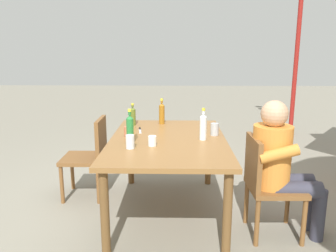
{
  "coord_description": "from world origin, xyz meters",
  "views": [
    {
      "loc": [
        3.07,
        0.07,
        1.58
      ],
      "look_at": [
        0.0,
        0.0,
        0.88
      ],
      "focal_mm": 36.01,
      "sensor_mm": 36.0,
      "label": 1
    }
  ],
  "objects_px": {
    "table_knife": "(140,130)",
    "dining_table": "(168,147)",
    "lamp_post": "(300,13)",
    "bottle_clear": "(203,126)",
    "cup_glass": "(130,142)",
    "cup_steel": "(215,129)",
    "cup_white": "(152,141)",
    "bottle_olive": "(133,116)",
    "person_in_white_shirt": "(280,162)",
    "bottle_amber": "(162,113)",
    "chair_far_right": "(266,181)",
    "cup_terracotta": "(128,131)",
    "chair_near_left": "(91,153)",
    "bottle_green": "(130,129)"
  },
  "relations": [
    {
      "from": "bottle_amber",
      "to": "chair_far_right",
      "type": "bearing_deg",
      "value": 42.27
    },
    {
      "from": "lamp_post",
      "to": "bottle_clear",
      "type": "bearing_deg",
      "value": -30.93
    },
    {
      "from": "bottle_green",
      "to": "table_knife",
      "type": "distance_m",
      "value": 0.51
    },
    {
      "from": "lamp_post",
      "to": "cup_white",
      "type": "bearing_deg",
      "value": -34.81
    },
    {
      "from": "cup_glass",
      "to": "cup_white",
      "type": "relative_size",
      "value": 1.33
    },
    {
      "from": "chair_near_left",
      "to": "table_knife",
      "type": "relative_size",
      "value": 3.61
    },
    {
      "from": "dining_table",
      "to": "bottle_green",
      "type": "distance_m",
      "value": 0.43
    },
    {
      "from": "dining_table",
      "to": "lamp_post",
      "type": "distance_m",
      "value": 4.17
    },
    {
      "from": "bottle_olive",
      "to": "cup_white",
      "type": "bearing_deg",
      "value": 18.33
    },
    {
      "from": "dining_table",
      "to": "bottle_clear",
      "type": "height_order",
      "value": "bottle_clear"
    },
    {
      "from": "table_knife",
      "to": "dining_table",
      "type": "bearing_deg",
      "value": 43.27
    },
    {
      "from": "cup_steel",
      "to": "bottle_clear",
      "type": "bearing_deg",
      "value": -36.34
    },
    {
      "from": "bottle_olive",
      "to": "cup_terracotta",
      "type": "height_order",
      "value": "bottle_olive"
    },
    {
      "from": "person_in_white_shirt",
      "to": "cup_white",
      "type": "height_order",
      "value": "person_in_white_shirt"
    },
    {
      "from": "chair_near_left",
      "to": "cup_glass",
      "type": "height_order",
      "value": "cup_glass"
    },
    {
      "from": "chair_near_left",
      "to": "person_in_white_shirt",
      "type": "xyz_separation_m",
      "value": [
        0.75,
        1.79,
        0.17
      ]
    },
    {
      "from": "cup_steel",
      "to": "table_knife",
      "type": "height_order",
      "value": "cup_steel"
    },
    {
      "from": "dining_table",
      "to": "bottle_green",
      "type": "relative_size",
      "value": 5.33
    },
    {
      "from": "cup_glass",
      "to": "cup_steel",
      "type": "height_order",
      "value": "same"
    },
    {
      "from": "chair_far_right",
      "to": "person_in_white_shirt",
      "type": "xyz_separation_m",
      "value": [
        -0.0,
        0.11,
        0.17
      ]
    },
    {
      "from": "bottle_clear",
      "to": "cup_glass",
      "type": "xyz_separation_m",
      "value": [
        0.3,
        -0.64,
        -0.07
      ]
    },
    {
      "from": "chair_far_right",
      "to": "person_in_white_shirt",
      "type": "bearing_deg",
      "value": 90.99
    },
    {
      "from": "bottle_olive",
      "to": "cup_glass",
      "type": "bearing_deg",
      "value": 5.64
    },
    {
      "from": "bottle_olive",
      "to": "bottle_green",
      "type": "height_order",
      "value": "bottle_green"
    },
    {
      "from": "bottle_clear",
      "to": "cup_steel",
      "type": "height_order",
      "value": "bottle_clear"
    },
    {
      "from": "cup_glass",
      "to": "lamp_post",
      "type": "distance_m",
      "value": 4.55
    },
    {
      "from": "bottle_olive",
      "to": "table_knife",
      "type": "xyz_separation_m",
      "value": [
        0.24,
        0.1,
        -0.1
      ]
    },
    {
      "from": "dining_table",
      "to": "lamp_post",
      "type": "bearing_deg",
      "value": 144.64
    },
    {
      "from": "bottle_olive",
      "to": "lamp_post",
      "type": "relative_size",
      "value": 0.08
    },
    {
      "from": "bottle_clear",
      "to": "lamp_post",
      "type": "distance_m",
      "value": 3.96
    },
    {
      "from": "cup_white",
      "to": "lamp_post",
      "type": "xyz_separation_m",
      "value": [
        -3.42,
        2.38,
        1.4
      ]
    },
    {
      "from": "person_in_white_shirt",
      "to": "bottle_olive",
      "type": "height_order",
      "value": "person_in_white_shirt"
    },
    {
      "from": "chair_near_left",
      "to": "lamp_post",
      "type": "relative_size",
      "value": 0.28
    },
    {
      "from": "dining_table",
      "to": "cup_terracotta",
      "type": "height_order",
      "value": "cup_terracotta"
    },
    {
      "from": "cup_white",
      "to": "cup_steel",
      "type": "height_order",
      "value": "cup_steel"
    },
    {
      "from": "bottle_clear",
      "to": "cup_white",
      "type": "xyz_separation_m",
      "value": [
        0.21,
        -0.46,
        -0.08
      ]
    },
    {
      "from": "chair_near_left",
      "to": "bottle_clear",
      "type": "relative_size",
      "value": 2.92
    },
    {
      "from": "dining_table",
      "to": "bottle_amber",
      "type": "height_order",
      "value": "bottle_amber"
    },
    {
      "from": "bottle_amber",
      "to": "table_knife",
      "type": "distance_m",
      "value": 0.41
    },
    {
      "from": "bottle_amber",
      "to": "cup_white",
      "type": "bearing_deg",
      "value": -3.0
    },
    {
      "from": "cup_glass",
      "to": "lamp_post",
      "type": "relative_size",
      "value": 0.04
    },
    {
      "from": "bottle_amber",
      "to": "bottle_clear",
      "type": "bearing_deg",
      "value": 30.9
    },
    {
      "from": "person_in_white_shirt",
      "to": "cup_glass",
      "type": "bearing_deg",
      "value": -91.55
    },
    {
      "from": "bottle_olive",
      "to": "bottle_clear",
      "type": "bearing_deg",
      "value": 50.38
    },
    {
      "from": "chair_near_left",
      "to": "bottle_olive",
      "type": "height_order",
      "value": "bottle_olive"
    },
    {
      "from": "cup_glass",
      "to": "lamp_post",
      "type": "bearing_deg",
      "value": 143.86
    },
    {
      "from": "bottle_clear",
      "to": "cup_glass",
      "type": "height_order",
      "value": "bottle_clear"
    },
    {
      "from": "bottle_green",
      "to": "cup_terracotta",
      "type": "distance_m",
      "value": 0.26
    },
    {
      "from": "chair_near_left",
      "to": "bottle_green",
      "type": "xyz_separation_m",
      "value": [
        0.54,
        0.51,
        0.4
      ]
    },
    {
      "from": "table_knife",
      "to": "cup_steel",
      "type": "bearing_deg",
      "value": 76.08
    }
  ]
}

